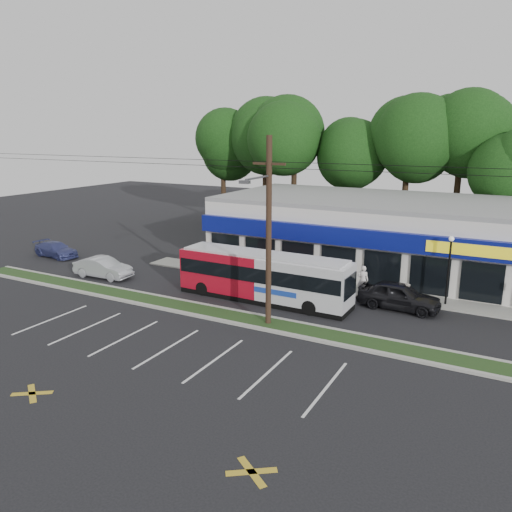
{
  "coord_description": "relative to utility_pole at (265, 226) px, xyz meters",
  "views": [
    {
      "loc": [
        14.39,
        -21.61,
        10.14
      ],
      "look_at": [
        0.1,
        5.0,
        2.62
      ],
      "focal_mm": 35.0,
      "sensor_mm": 36.0,
      "label": 1
    }
  ],
  "objects": [
    {
      "name": "car_silver",
      "position": [
        -14.35,
        2.57,
        -4.69
      ],
      "size": [
        4.47,
        1.77,
        1.45
      ],
      "primitive_type": "imported",
      "rotation": [
        0.0,
        0.0,
        1.62
      ],
      "color": "#A5A7AC",
      "rests_on": "ground"
    },
    {
      "name": "tree_line",
      "position": [
        1.17,
        25.07,
        3.0
      ],
      "size": [
        46.76,
        6.76,
        11.83
      ],
      "color": "black",
      "rests_on": "ground"
    },
    {
      "name": "ground",
      "position": [
        -2.83,
        -0.93,
        -5.41
      ],
      "size": [
        120.0,
        120.0,
        0.0
      ],
      "primitive_type": "plane",
      "color": "black",
      "rests_on": "ground"
    },
    {
      "name": "strip_mall",
      "position": [
        2.67,
        14.99,
        -2.76
      ],
      "size": [
        25.0,
        12.55,
        5.3
      ],
      "color": "silver",
      "rests_on": "ground"
    },
    {
      "name": "grass_strip",
      "position": [
        -2.83,
        0.07,
        -5.35
      ],
      "size": [
        40.0,
        1.6,
        0.12
      ],
      "primitive_type": "cube",
      "color": "#213D19",
      "rests_on": "ground"
    },
    {
      "name": "pedestrian_a",
      "position": [
        3.15,
        7.57,
        -4.46
      ],
      "size": [
        0.78,
        0.6,
        1.91
      ],
      "primitive_type": "imported",
      "rotation": [
        0.0,
        0.0,
        3.37
      ],
      "color": "silver",
      "rests_on": "ground"
    },
    {
      "name": "sidewalk",
      "position": [
        2.17,
        8.07,
        -5.36
      ],
      "size": [
        32.0,
        2.2,
        0.1
      ],
      "primitive_type": "cube",
      "color": "#9E9E93",
      "rests_on": "ground"
    },
    {
      "name": "pedestrian_b",
      "position": [
        6.17,
        6.24,
        -4.64
      ],
      "size": [
        0.94,
        0.86,
        1.55
      ],
      "primitive_type": "imported",
      "rotation": [
        0.0,
        0.0,
        2.67
      ],
      "color": "beige",
      "rests_on": "ground"
    },
    {
      "name": "car_blue",
      "position": [
        -22.29,
        5.22,
        -4.79
      ],
      "size": [
        4.44,
        2.16,
        1.24
      ],
      "primitive_type": "imported",
      "rotation": [
        0.0,
        0.0,
        1.47
      ],
      "color": "navy",
      "rests_on": "ground"
    },
    {
      "name": "metrobus",
      "position": [
        -1.94,
        3.57,
        -3.84
      ],
      "size": [
        11.1,
        2.5,
        2.98
      ],
      "rotation": [
        0.0,
        0.0,
        -0.01
      ],
      "color": "#A40C1D",
      "rests_on": "ground"
    },
    {
      "name": "curb_north",
      "position": [
        -2.83,
        0.92,
        -5.34
      ],
      "size": [
        40.0,
        0.25,
        0.14
      ],
      "primitive_type": "cube",
      "color": "#9E9E93",
      "rests_on": "ground"
    },
    {
      "name": "car_dark",
      "position": [
        5.81,
        5.94,
        -4.6
      ],
      "size": [
        4.85,
        2.14,
        1.62
      ],
      "primitive_type": "imported",
      "rotation": [
        0.0,
        0.0,
        1.52
      ],
      "color": "black",
      "rests_on": "ground"
    },
    {
      "name": "utility_pole",
      "position": [
        0.0,
        0.0,
        0.0
      ],
      "size": [
        50.0,
        2.77,
        10.0
      ],
      "color": "black",
      "rests_on": "ground"
    },
    {
      "name": "curb_south",
      "position": [
        -2.83,
        -0.78,
        -5.34
      ],
      "size": [
        40.0,
        0.25,
        0.14
      ],
      "primitive_type": "cube",
      "color": "#9E9E93",
      "rests_on": "ground"
    },
    {
      "name": "lamp_post",
      "position": [
        8.17,
        7.87,
        -2.74
      ],
      "size": [
        0.3,
        0.3,
        4.25
      ],
      "color": "black",
      "rests_on": "ground"
    }
  ]
}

